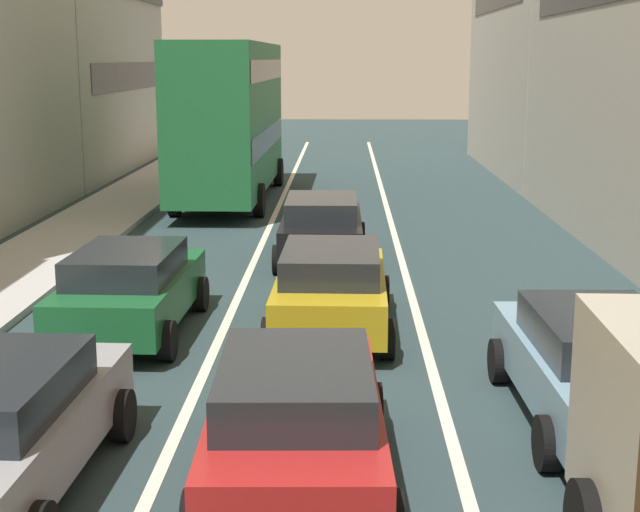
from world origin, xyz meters
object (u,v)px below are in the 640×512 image
hatchback_centre_lane_third (331,287)px  sedan_right_lane_behind_truck (595,363)px  coupe_centre_lane_fourth (322,226)px  sedan_left_lane_third (130,288)px  sedan_centre_lane_second (296,418)px  bus_mid_queue_primary (230,114)px

hatchback_centre_lane_third → sedan_right_lane_behind_truck: size_ratio=1.00×
hatchback_centre_lane_third → coupe_centre_lane_fourth: 5.76m
hatchback_centre_lane_third → sedan_left_lane_third: same height
sedan_right_lane_behind_truck → coupe_centre_lane_fourth: bearing=19.5°
sedan_left_lane_third → sedan_right_lane_behind_truck: 7.76m
sedan_centre_lane_second → coupe_centre_lane_fourth: 11.63m
sedan_centre_lane_second → coupe_centre_lane_fourth: size_ratio=1.01×
sedan_left_lane_third → bus_mid_queue_primary: 15.21m
sedan_centre_lane_second → hatchback_centre_lane_third: 5.89m
sedan_centre_lane_second → sedan_right_lane_behind_truck: 4.18m
sedan_right_lane_behind_truck → sedan_left_lane_third: bearing=59.6°
bus_mid_queue_primary → hatchback_centre_lane_third: bearing=-166.1°
sedan_centre_lane_second → bus_mid_queue_primary: size_ratio=0.41×
sedan_centre_lane_second → hatchback_centre_lane_third: (0.29, 5.88, 0.00)m
sedan_centre_lane_second → hatchback_centre_lane_third: size_ratio=1.01×
sedan_left_lane_third → sedan_right_lane_behind_truck: same height
coupe_centre_lane_fourth → bus_mid_queue_primary: bus_mid_queue_primary is taller
coupe_centre_lane_fourth → bus_mid_queue_primary: bearing=19.0°
sedan_right_lane_behind_truck → bus_mid_queue_primary: 20.16m
sedan_left_lane_third → hatchback_centre_lane_third: bearing=-85.6°
coupe_centre_lane_fourth → hatchback_centre_lane_third: bearing=-177.2°
hatchback_centre_lane_third → sedan_left_lane_third: (-3.39, -0.18, 0.00)m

